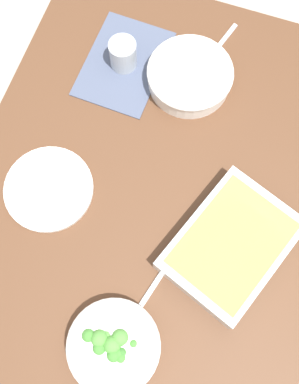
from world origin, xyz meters
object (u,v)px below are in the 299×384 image
Objects in this scene: broccoli_bowl at (114,346)px; spoon_by_broccoli at (142,304)px; spoon_by_stew at (213,53)px; baking_dish at (231,245)px; side_plate at (49,189)px; drink_cup at (123,56)px; stew_bowl at (191,76)px.

spoon_by_broccoli is (-0.10, 0.03, -0.03)m from broccoli_bowl.
spoon_by_stew and spoon_by_broccoli have the same top height.
baking_dish is 0.24m from spoon_by_broccoli.
spoon_by_broccoli is at bearing 58.83° from side_plate.
drink_cup reaches higher than side_plate.
baking_dish is 2.07× the size of spoon_by_stew.
broccoli_bowl is at bearing -15.23° from spoon_by_broccoli.
side_plate reaches higher than spoon_by_stew.
spoon_by_broccoli is at bearing 23.58° from drink_cup.
side_plate is at bearing -31.18° from stew_bowl.
drink_cup is (-0.68, -0.22, 0.01)m from broccoli_bowl.
broccoli_bowl reaches higher than spoon_by_broccoli.
broccoli_bowl is 0.11m from spoon_by_broccoli.
spoon_by_broccoli is (0.58, 0.25, -0.03)m from drink_cup.
stew_bowl is 1.29× the size of spoon_by_broccoli.
baking_dish is at bearing 46.05° from drink_cup.
baking_dish is at bearing 20.46° from spoon_by_stew.
stew_bowl is 2.64× the size of drink_cup.
spoon_by_stew is 0.69m from spoon_by_broccoli.
broccoli_bowl is 0.57× the size of baking_dish.
drink_cup is 0.25m from spoon_by_stew.
baking_dish reaches higher than side_plate.
spoon_by_stew is (-0.50, -0.19, -0.03)m from baking_dish.
stew_bowl is 0.69m from broccoli_bowl.
spoon_by_broccoli is (0.58, 0.07, -0.03)m from stew_bowl.
side_plate is 0.36m from spoon_by_broccoli.
broccoli_bowl is 0.40m from side_plate.
baking_dish reaches higher than spoon_by_stew.
broccoli_bowl is at bearing 18.19° from drink_cup.
drink_cup is 0.49× the size of spoon_by_stew.
drink_cup is (0.00, -0.19, 0.01)m from stew_bowl.
broccoli_bowl is 0.93× the size of side_plate.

